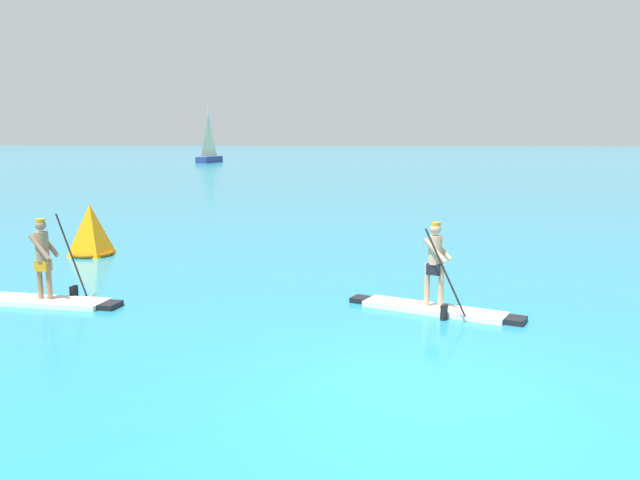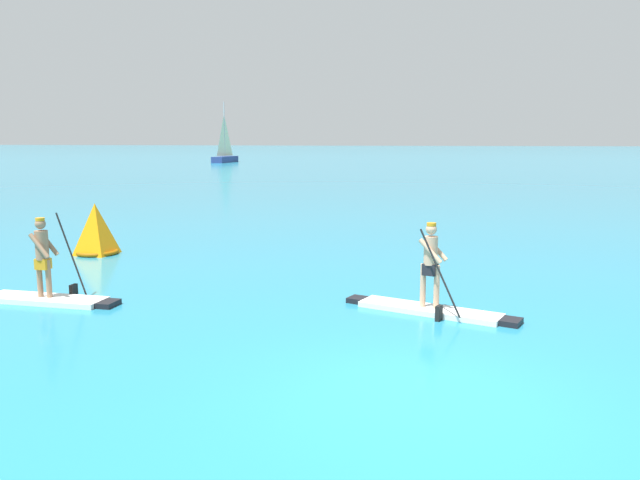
{
  "view_description": "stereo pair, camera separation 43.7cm",
  "coord_description": "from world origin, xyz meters",
  "px_view_note": "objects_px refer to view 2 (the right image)",
  "views": [
    {
      "loc": [
        -0.43,
        -8.1,
        3.36
      ],
      "look_at": [
        -2.36,
        7.01,
        0.89
      ],
      "focal_mm": 36.11,
      "sensor_mm": 36.0,
      "label": 1
    },
    {
      "loc": [
        -0.0,
        -8.04,
        3.36
      ],
      "look_at": [
        -2.36,
        7.01,
        0.89
      ],
      "focal_mm": 36.11,
      "sensor_mm": 36.0,
      "label": 2
    }
  ],
  "objects_px": {
    "paddleboarder_mid_center": "(431,295)",
    "sailboat_left_horizon": "(225,156)",
    "paddleboarder_near_left": "(45,286)",
    "race_marker_buoy": "(96,231)"
  },
  "relations": [
    {
      "from": "sailboat_left_horizon",
      "to": "race_marker_buoy",
      "type": "bearing_deg",
      "value": 19.98
    },
    {
      "from": "paddleboarder_mid_center",
      "to": "race_marker_buoy",
      "type": "distance_m",
      "value": 10.58
    },
    {
      "from": "paddleboarder_near_left",
      "to": "sailboat_left_horizon",
      "type": "relative_size",
      "value": 0.42
    },
    {
      "from": "paddleboarder_near_left",
      "to": "paddleboarder_mid_center",
      "type": "distance_m",
      "value": 7.77
    },
    {
      "from": "paddleboarder_mid_center",
      "to": "sailboat_left_horizon",
      "type": "height_order",
      "value": "sailboat_left_horizon"
    },
    {
      "from": "paddleboarder_near_left",
      "to": "paddleboarder_mid_center",
      "type": "bearing_deg",
      "value": 7.42
    },
    {
      "from": "race_marker_buoy",
      "to": "sailboat_left_horizon",
      "type": "distance_m",
      "value": 65.64
    },
    {
      "from": "paddleboarder_mid_center",
      "to": "sailboat_left_horizon",
      "type": "bearing_deg",
      "value": 132.21
    },
    {
      "from": "paddleboarder_mid_center",
      "to": "sailboat_left_horizon",
      "type": "relative_size",
      "value": 0.44
    },
    {
      "from": "race_marker_buoy",
      "to": "paddleboarder_mid_center",
      "type": "bearing_deg",
      "value": -27.23
    }
  ]
}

